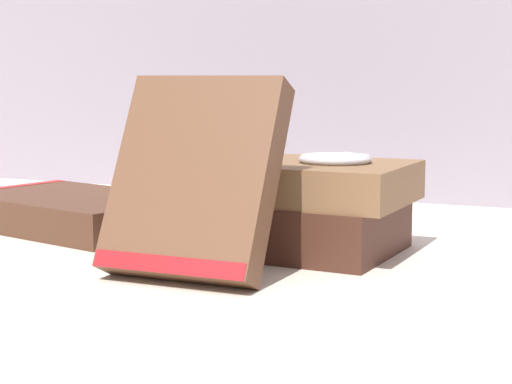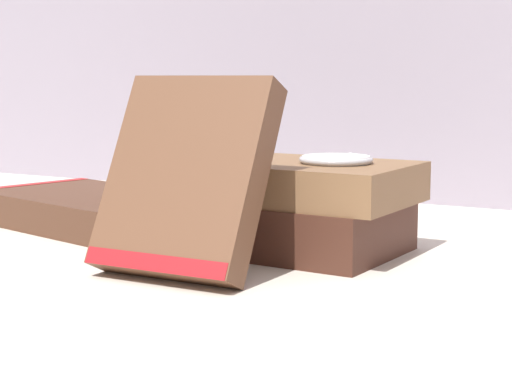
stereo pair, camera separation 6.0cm
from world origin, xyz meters
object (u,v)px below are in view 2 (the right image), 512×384
(pocket_watch, at_px, (336,159))
(reading_glasses, at_px, (296,222))
(book_flat_bottom, at_px, (268,223))
(book_flat_top, at_px, (284,180))
(book_leaning_front, at_px, (184,183))
(book_side_left, at_px, (86,208))

(pocket_watch, bearing_deg, reading_glasses, 128.54)
(book_flat_bottom, distance_m, book_flat_top, 0.04)
(book_flat_top, bearing_deg, book_flat_bottom, 177.07)
(book_flat_bottom, relative_size, book_flat_top, 1.05)
(book_flat_top, bearing_deg, book_leaning_front, -97.64)
(book_flat_top, height_order, book_leaning_front, book_leaning_front)
(book_flat_top, relative_size, book_leaning_front, 1.41)
(pocket_watch, bearing_deg, book_flat_top, -176.03)
(book_side_left, height_order, reading_glasses, book_side_left)
(book_flat_bottom, height_order, pocket_watch, pocket_watch)
(book_flat_bottom, height_order, book_side_left, book_flat_bottom)
(book_leaning_front, bearing_deg, book_flat_bottom, 87.34)
(reading_glasses, bearing_deg, book_leaning_front, -80.20)
(book_side_left, distance_m, book_leaning_front, 0.25)
(reading_glasses, bearing_deg, book_flat_bottom, -71.36)
(book_flat_top, xyz_separation_m, book_leaning_front, (-0.02, -0.12, 0.01))
(book_flat_bottom, xyz_separation_m, book_flat_top, (0.01, -0.00, 0.04))
(book_flat_bottom, xyz_separation_m, reading_glasses, (-0.03, 0.12, -0.02))
(book_leaning_front, relative_size, pocket_watch, 2.31)
(book_leaning_front, height_order, pocket_watch, book_leaning_front)
(pocket_watch, bearing_deg, book_side_left, 177.02)
(book_flat_top, relative_size, reading_glasses, 1.92)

